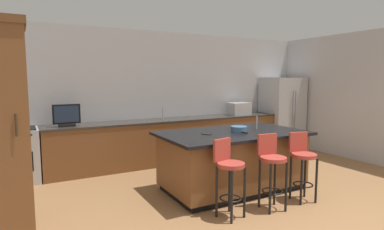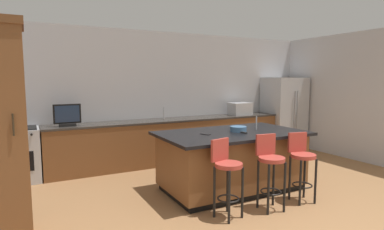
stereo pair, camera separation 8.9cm
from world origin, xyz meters
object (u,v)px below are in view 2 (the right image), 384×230
bar_stool_center (270,165)px  cell_phone (205,134)px  bar_stool_left (227,171)px  fruit_bowl (238,129)px  microwave (240,109)px  bar_stool_right (302,161)px  tv_monitor (67,116)px  tv_remote (242,132)px  range_oven (17,155)px  refrigerator (284,113)px  kitchen_island (232,160)px

bar_stool_center → cell_phone: size_ratio=6.60×
cell_phone → bar_stool_center: bearing=-84.2°
bar_stool_left → fruit_bowl: bearing=32.7°
microwave → bar_stool_right: microwave is taller
tv_monitor → tv_remote: (2.26, -2.04, -0.16)m
tv_remote → tv_monitor: bearing=128.0°
bar_stool_right → bar_stool_left: bearing=-171.3°
range_oven → cell_phone: range_oven is taller
bar_stool_center → fruit_bowl: bearing=90.2°
range_oven → tv_remote: size_ratio=5.41×
bar_stool_left → bar_stool_center: 0.65m
bar_stool_left → cell_phone: bar_stool_left is taller
microwave → bar_stool_right: size_ratio=0.50×
tv_monitor → refrigerator: bearing=-0.2°
range_oven → bar_stool_center: (2.99, -2.81, 0.14)m
range_oven → bar_stool_left: size_ratio=0.94×
range_oven → bar_stool_left: bar_stool_left is taller
bar_stool_right → cell_phone: 1.41m
range_oven → tv_monitor: 1.02m
refrigerator → tv_remote: refrigerator is taller
bar_stool_right → fruit_bowl: (-0.48, 0.85, 0.37)m
fruit_bowl → tv_monitor: bearing=140.2°
kitchen_island → tv_monitor: (-2.17, 1.89, 0.62)m
tv_monitor → bar_stool_center: (2.18, -2.76, -0.48)m
tv_monitor → cell_phone: bearing=-48.0°
bar_stool_left → cell_phone: (0.16, 0.81, 0.32)m
tv_monitor → fruit_bowl: bearing=-39.8°
range_oven → microwave: 4.59m
kitchen_island → refrigerator: bearing=33.4°
kitchen_island → microwave: size_ratio=4.69×
kitchen_island → fruit_bowl: fruit_bowl is taller
tv_remote → bar_stool_center: bearing=-106.6°
bar_stool_left → tv_remote: (0.73, 0.66, 0.33)m
range_oven → bar_stool_right: 4.54m
refrigerator → range_oven: size_ratio=1.91×
refrigerator → cell_phone: refrigerator is taller
tv_monitor → fruit_bowl: tv_monitor is taller
bar_stool_right → microwave: bearing=81.7°
microwave → tv_monitor: 3.74m
tv_monitor → microwave: bearing=0.8°
fruit_bowl → tv_remote: bearing=-99.3°
tv_remote → fruit_bowl: bearing=70.7°
tv_monitor → bar_stool_right: size_ratio=0.47×
fruit_bowl → tv_remote: fruit_bowl is taller
bar_stool_left → fruit_bowl: fruit_bowl is taller
microwave → bar_stool_center: size_ratio=0.48×
microwave → cell_phone: bearing=-136.5°
bar_stool_left → bar_stool_right: size_ratio=1.01×
cell_phone → tv_remote: (0.56, -0.15, 0.01)m
range_oven → tv_remote: bearing=-34.2°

